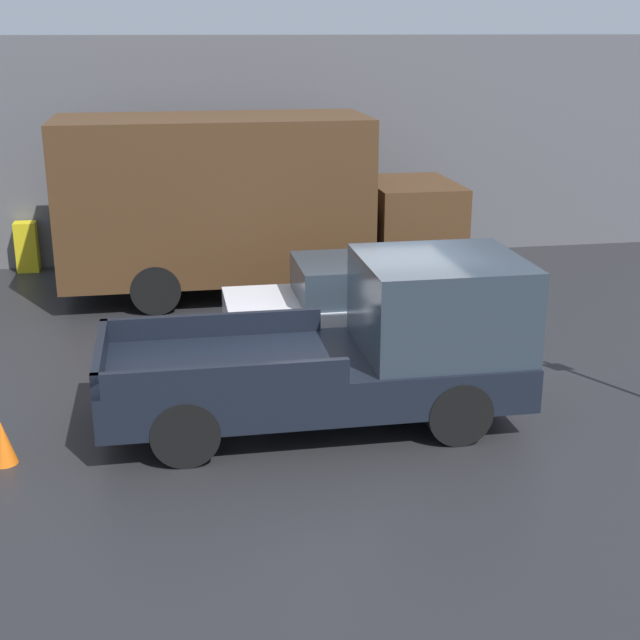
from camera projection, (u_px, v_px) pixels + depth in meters
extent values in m
plane|color=#232326|center=(366.00, 395.00, 12.68)|extent=(60.00, 60.00, 0.00)
cube|color=#56565B|center=(285.00, 150.00, 19.63)|extent=(28.00, 0.15, 4.84)
cube|color=black|center=(313.00, 376.00, 11.61)|extent=(5.45, 2.09, 0.57)
cube|color=#28333D|center=(440.00, 303.00, 11.60)|extent=(2.07, 1.97, 1.23)
cube|color=black|center=(213.00, 325.00, 12.20)|extent=(3.00, 0.10, 0.31)
cube|color=black|center=(223.00, 379.00, 10.33)|extent=(3.00, 0.10, 0.31)
cube|color=black|center=(100.00, 357.00, 11.03)|extent=(0.10, 2.09, 0.31)
cylinder|color=black|center=(417.00, 360.00, 12.83)|extent=(0.83, 0.26, 0.83)
cylinder|color=black|center=(459.00, 412.00, 11.09)|extent=(0.83, 0.26, 0.83)
cylinder|color=black|center=(181.00, 375.00, 12.27)|extent=(0.83, 0.26, 0.83)
cylinder|color=black|center=(185.00, 433.00, 10.53)|extent=(0.83, 0.26, 0.83)
cube|color=silver|center=(364.00, 312.00, 14.38)|extent=(4.45, 1.81, 0.57)
cube|color=#28333D|center=(373.00, 277.00, 14.22)|extent=(2.45, 1.59, 0.59)
cylinder|color=black|center=(431.00, 307.00, 15.43)|extent=(0.74, 0.22, 0.74)
cylinder|color=black|center=(461.00, 337.00, 13.93)|extent=(0.74, 0.22, 0.74)
cylinder|color=black|center=(273.00, 315.00, 14.98)|extent=(0.74, 0.22, 0.74)
cylinder|color=black|center=(287.00, 347.00, 13.47)|extent=(0.74, 0.22, 0.74)
cube|color=#472D19|center=(411.00, 223.00, 17.78)|extent=(1.68, 2.33, 1.66)
cube|color=#472D19|center=(214.00, 196.00, 16.94)|extent=(5.80, 2.45, 2.98)
cylinder|color=black|center=(382.00, 250.00, 19.00)|extent=(0.91, 0.30, 0.91)
cylinder|color=black|center=(410.00, 277.00, 16.96)|extent=(0.91, 0.30, 0.91)
cylinder|color=black|center=(156.00, 260.00, 18.22)|extent=(0.91, 0.30, 0.91)
cylinder|color=black|center=(156.00, 289.00, 16.18)|extent=(0.91, 0.30, 0.91)
cube|color=gold|center=(27.00, 247.00, 18.99)|extent=(0.45, 0.40, 1.06)
cone|color=orange|center=(3.00, 443.00, 10.60)|extent=(0.31, 0.31, 0.54)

